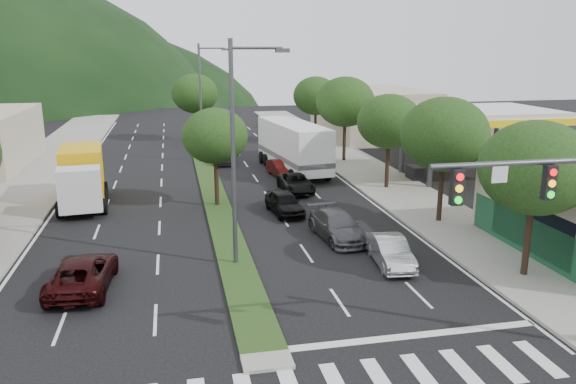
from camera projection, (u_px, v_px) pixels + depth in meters
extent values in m
plane|color=black|center=(265.00, 355.00, 18.06)|extent=(160.00, 160.00, 0.00)
cube|color=gray|center=(369.00, 173.00, 44.22)|extent=(5.00, 90.00, 0.15)
cube|color=gray|center=(22.00, 189.00, 39.18)|extent=(6.00, 90.00, 0.15)
cube|color=#233914|center=(207.00, 172.00, 44.60)|extent=(1.60, 56.00, 0.12)
cylinder|color=#47494C|center=(524.00, 163.00, 16.58)|extent=(6.00, 0.18, 0.18)
cube|color=black|center=(549.00, 183.00, 16.74)|extent=(0.35, 0.25, 1.05)
cube|color=black|center=(457.00, 187.00, 16.15)|extent=(0.35, 0.25, 1.05)
cube|color=silver|center=(468.00, 112.00, 41.44)|extent=(12.00, 8.00, 0.50)
cube|color=yellow|center=(468.00, 117.00, 41.53)|extent=(12.20, 8.20, 0.50)
cylinder|color=#47494C|center=(431.00, 157.00, 38.95)|extent=(0.36, 0.36, 4.60)
cylinder|color=#47494C|center=(534.00, 152.00, 40.53)|extent=(0.36, 0.36, 4.60)
cylinder|color=#47494C|center=(402.00, 145.00, 43.69)|extent=(0.36, 0.36, 4.60)
cylinder|color=#47494C|center=(495.00, 141.00, 45.27)|extent=(0.36, 0.36, 4.60)
cube|color=black|center=(415.00, 173.00, 41.75)|extent=(0.80, 1.60, 1.10)
cube|color=black|center=(511.00, 169.00, 43.34)|extent=(0.80, 1.60, 1.10)
cube|color=#B2A98D|center=(371.00, 112.00, 63.00)|extent=(10.00, 16.00, 5.20)
cylinder|color=black|center=(528.00, 234.00, 23.74)|extent=(0.28, 0.28, 3.64)
ellipsoid|color=#143311|center=(535.00, 168.00, 23.03)|extent=(4.60, 4.60, 3.91)
cylinder|color=black|center=(441.00, 187.00, 31.30)|extent=(0.28, 0.28, 3.81)
ellipsoid|color=#143311|center=(445.00, 134.00, 30.56)|extent=(4.80, 4.80, 4.08)
cylinder|color=black|center=(387.00, 162.00, 38.92)|extent=(0.28, 0.28, 3.58)
ellipsoid|color=#143311|center=(389.00, 121.00, 38.22)|extent=(4.40, 4.40, 3.74)
cylinder|color=black|center=(344.00, 138.00, 48.36)|extent=(0.28, 0.28, 3.92)
ellipsoid|color=#143311|center=(345.00, 102.00, 47.59)|extent=(5.00, 5.00, 4.25)
cylinder|color=black|center=(315.00, 124.00, 57.87)|extent=(0.28, 0.28, 3.70)
ellipsoid|color=#143311|center=(316.00, 96.00, 57.15)|extent=(4.60, 4.60, 3.91)
cylinder|color=black|center=(216.00, 178.00, 34.68)|extent=(0.28, 0.28, 3.36)
ellipsoid|color=#143311|center=(215.00, 136.00, 34.03)|extent=(4.00, 4.00, 3.40)
cylinder|color=black|center=(196.00, 122.00, 59.28)|extent=(0.28, 0.28, 3.81)
ellipsoid|color=#143311|center=(195.00, 93.00, 58.54)|extent=(4.80, 4.80, 4.08)
cylinder|color=#47494C|center=(233.00, 157.00, 24.41)|extent=(0.20, 0.20, 10.00)
cylinder|color=#47494C|center=(257.00, 48.00, 23.48)|extent=(2.20, 0.12, 0.12)
cube|color=#47494C|center=(282.00, 50.00, 23.72)|extent=(0.60, 0.25, 0.18)
cylinder|color=#47494C|center=(201.00, 103.00, 48.11)|extent=(0.20, 0.20, 10.00)
cylinder|color=#47494C|center=(212.00, 48.00, 47.19)|extent=(2.20, 0.12, 0.12)
cube|color=#47494C|center=(225.00, 49.00, 47.43)|extent=(0.60, 0.25, 0.18)
imported|color=silver|center=(390.00, 251.00, 25.44)|extent=(1.73, 4.06, 1.30)
imported|color=black|center=(83.00, 273.00, 22.89)|extent=(2.62, 5.07, 1.37)
imported|color=black|center=(284.00, 203.00, 33.38)|extent=(2.04, 4.12, 1.35)
imported|color=#49484D|center=(337.00, 226.00, 28.98)|extent=(2.43, 4.96, 1.39)
imported|color=#460E0B|center=(281.00, 168.00, 43.22)|extent=(1.80, 3.93, 1.25)
imported|color=black|center=(296.00, 183.00, 38.49)|extent=(2.05, 4.40, 1.22)
imported|color=#46454A|center=(221.00, 155.00, 48.09)|extent=(1.79, 4.11, 1.38)
cube|color=silver|center=(80.00, 189.00, 32.20)|extent=(2.52, 1.96, 2.49)
cube|color=#DDA60B|center=(83.00, 173.00, 35.87)|extent=(2.93, 4.77, 3.35)
cube|color=black|center=(84.00, 197.00, 35.41)|extent=(2.78, 6.46, 0.32)
cylinder|color=black|center=(104.00, 206.00, 33.29)|extent=(0.42, 1.00, 0.97)
cylinder|color=black|center=(60.00, 210.00, 32.56)|extent=(0.42, 1.00, 0.97)
cylinder|color=black|center=(105.00, 197.00, 35.47)|extent=(0.42, 1.00, 0.97)
cylinder|color=black|center=(62.00, 200.00, 34.74)|extent=(0.42, 1.00, 0.97)
cylinder|color=black|center=(105.00, 189.00, 37.45)|extent=(0.42, 1.00, 0.97)
cylinder|color=black|center=(65.00, 192.00, 36.72)|extent=(0.42, 1.00, 0.97)
cube|color=white|center=(293.00, 144.00, 44.51)|extent=(4.11, 10.44, 3.39)
cube|color=#5C5C61|center=(293.00, 155.00, 44.72)|extent=(4.17, 10.44, 0.39)
cylinder|color=black|center=(262.00, 157.00, 48.20)|extent=(0.52, 1.06, 1.02)
cylinder|color=black|center=(293.00, 155.00, 49.10)|extent=(0.52, 1.06, 1.02)
cylinder|color=black|center=(266.00, 160.00, 47.09)|extent=(0.52, 1.06, 1.02)
cylinder|color=black|center=(298.00, 158.00, 47.99)|extent=(0.52, 1.06, 1.02)
cylinder|color=black|center=(292.00, 176.00, 41.14)|extent=(0.52, 1.06, 1.02)
cylinder|color=black|center=(328.00, 173.00, 42.04)|extent=(0.52, 1.06, 1.02)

